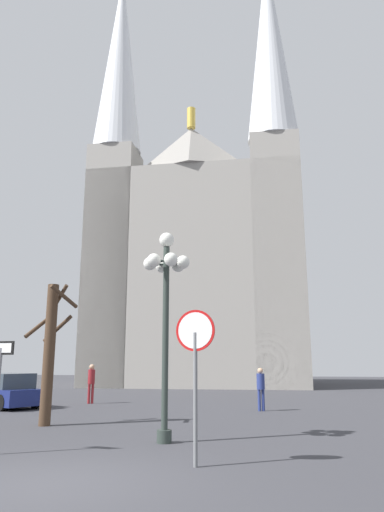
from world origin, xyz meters
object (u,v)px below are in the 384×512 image
Objects in this scene: stop_sign at (195,354)px; pedestrian_walking at (261,385)px; pedestrian_standing at (91,379)px; street_lamp at (166,293)px; cathedral at (199,251)px; parked_car_near_navy at (2,391)px; bare_tree at (50,348)px.

stop_sign reaches higher than pedestrian_walking.
street_lamp is at bearing -57.42° from pedestrian_standing.
pedestrian_walking is 0.93× the size of pedestrian_standing.
cathedral is 7.50× the size of street_lamp.
parked_car_near_navy is (-4.54, -20.76, -10.81)m from cathedral.
pedestrian_walking is (1.78, 8.06, -2.62)m from street_lamp.
stop_sign reaches higher than parked_car_near_navy.
cathedral is 27.23m from bare_tree.
cathedral is at bearing 100.97° from stop_sign.
street_lamp reaches higher than parked_car_near_navy.
cathedral is 23.32m from pedestrian_walking.
cathedral is 29.34m from street_lamp.
parked_car_near_navy is at bearing -137.04° from pedestrian_standing.
cathedral is 8.95× the size of bare_tree.
stop_sign is at bearing -58.37° from pedestrian_standing.
stop_sign is at bearing -62.42° from street_lamp.
stop_sign reaches higher than pedestrian_standing.
cathedral is 21.83× the size of pedestrian_standing.
bare_tree is at bearing 152.83° from street_lamp.
parked_car_near_navy is (-10.42, 9.55, -1.37)m from stop_sign.
street_lamp reaches higher than pedestrian_standing.
cathedral is 13.52× the size of stop_sign.
street_lamp is 3.13× the size of pedestrian_walking.
pedestrian_walking is at bearing 77.54° from street_lamp.
parked_car_near_navy is at bearing 137.47° from stop_sign.
parked_car_near_navy is at bearing 142.05° from street_lamp.
bare_tree reaches higher than parked_car_near_navy.
street_lamp is 8.66m from pedestrian_walking.
pedestrian_standing is (-8.06, 1.76, 0.09)m from pedestrian_walking.
street_lamp is at bearing -27.17° from bare_tree.
stop_sign is 0.66× the size of bare_tree.
pedestrian_standing is at bearing 104.05° from bare_tree.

